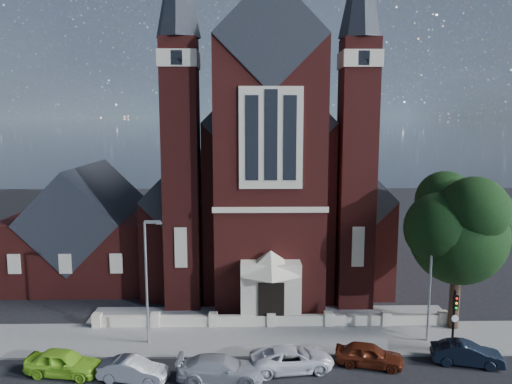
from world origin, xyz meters
TOP-DOWN VIEW (x-y plane):
  - ground at (0.00, 15.00)m, footprint 120.00×120.00m
  - pavement_strip at (0.00, 4.50)m, footprint 60.00×5.00m
  - forecourt_paving at (0.00, 8.50)m, footprint 26.00×3.00m
  - forecourt_wall at (0.00, 6.50)m, footprint 24.00×0.40m
  - church at (-0.00, 22.94)m, footprint 20.01×34.90m
  - parish_hall at (-16.00, 18.00)m, footprint 12.00×12.20m
  - street_tree at (12.60, 5.71)m, footprint 6.40×6.60m
  - street_lamp_left at (-7.91, 4.00)m, footprint 1.16×0.22m
  - street_lamp_right at (10.09, 4.00)m, footprint 1.16×0.22m
  - traffic_signal at (11.00, 2.43)m, footprint 0.28×0.42m
  - car_lime_van at (-12.02, 0.21)m, footprint 4.48×2.38m
  - car_silver_a at (-7.92, -0.53)m, footprint 4.00×2.04m
  - car_silver_b at (-3.12, -0.58)m, footprint 4.84×2.12m
  - car_white_suv at (0.94, 0.58)m, footprint 5.10×2.90m
  - car_dark_red at (5.48, 0.97)m, footprint 4.21×2.55m
  - car_navy at (11.27, 1.03)m, footprint 4.22×2.26m

SIDE VIEW (x-z plane):
  - ground at x=0.00m, z-range 0.00..0.00m
  - pavement_strip at x=0.00m, z-range -0.06..0.06m
  - forecourt_paving at x=0.00m, z-range -0.07..0.07m
  - forecourt_wall at x=0.00m, z-range -0.45..0.45m
  - car_silver_a at x=-7.92m, z-range 0.00..1.26m
  - car_navy at x=11.27m, z-range 0.00..1.32m
  - car_dark_red at x=5.48m, z-range 0.00..1.34m
  - car_white_suv at x=0.94m, z-range 0.00..1.34m
  - car_silver_b at x=-3.12m, z-range 0.00..1.38m
  - car_lime_van at x=-12.02m, z-range 0.00..1.45m
  - traffic_signal at x=11.00m, z-range 0.58..4.58m
  - parish_hall at x=-16.00m, z-range -1.11..9.13m
  - street_lamp_left at x=-7.91m, z-range 0.55..8.64m
  - street_lamp_right at x=10.09m, z-range 0.55..8.64m
  - street_tree at x=12.60m, z-range 1.61..12.31m
  - church at x=0.00m, z-range -6.41..22.79m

